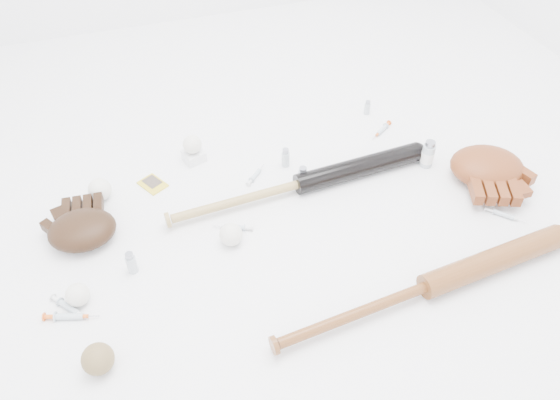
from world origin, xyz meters
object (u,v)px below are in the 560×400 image
object	(u,v)px
bat_dark	(300,184)
glove_dark	(82,230)
bat_wood	(427,286)
pedestal	(194,156)

from	to	relation	value
bat_dark	glove_dark	bearing A→B (deg)	175.96
bat_wood	glove_dark	distance (m)	1.03
bat_wood	pedestal	bearing A→B (deg)	116.84
bat_dark	glove_dark	world-z (taller)	glove_dark
bat_wood	glove_dark	world-z (taller)	glove_dark
glove_dark	pedestal	size ratio (longest dim) A/B	3.59
glove_dark	pedestal	xyz separation A→B (m)	(0.40, 0.27, -0.03)
bat_dark	bat_wood	size ratio (longest dim) A/B	0.97
bat_dark	pedestal	bearing A→B (deg)	133.94
bat_wood	glove_dark	bearing A→B (deg)	144.73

